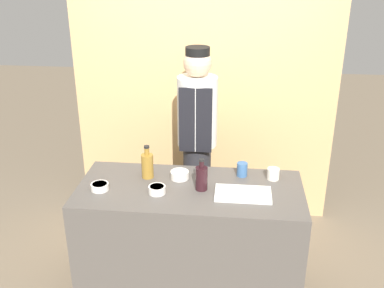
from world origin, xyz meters
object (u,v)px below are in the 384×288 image
(bottle_vinegar, at_px, (147,165))
(sauce_bowl_red, at_px, (157,189))
(bottle_wine, at_px, (201,178))
(cup_blue, at_px, (242,169))
(cutting_board, at_px, (243,194))
(sauce_bowl_green, at_px, (180,174))
(cup_cream, at_px, (273,174))
(sauce_bowl_white, at_px, (100,186))
(chef_center, at_px, (197,140))

(bottle_vinegar, bearing_deg, sauce_bowl_red, -64.32)
(bottle_wine, xyz_separation_m, cup_blue, (0.28, 0.24, -0.04))
(sauce_bowl_red, height_order, cutting_board, sauce_bowl_red)
(bottle_wine, bearing_deg, sauce_bowl_green, 139.49)
(sauce_bowl_green, bearing_deg, bottle_vinegar, -178.65)
(sauce_bowl_green, distance_m, cup_blue, 0.47)
(cup_cream, xyz_separation_m, cup_blue, (-0.23, 0.03, 0.01))
(sauce_bowl_green, distance_m, bottle_vinegar, 0.25)
(sauce_bowl_white, height_order, bottle_vinegar, bottle_vinegar)
(sauce_bowl_red, relative_size, cup_blue, 1.15)
(bottle_vinegar, height_order, cup_blue, bottle_vinegar)
(sauce_bowl_red, bearing_deg, cup_blue, 29.08)
(bottle_vinegar, relative_size, chef_center, 0.15)
(sauce_bowl_white, bearing_deg, bottle_vinegar, 36.87)
(sauce_bowl_white, distance_m, chef_center, 1.00)
(sauce_bowl_red, bearing_deg, cutting_board, 3.10)
(cup_cream, bearing_deg, chef_center, 141.45)
(sauce_bowl_red, distance_m, chef_center, 0.82)
(bottle_vinegar, xyz_separation_m, cup_cream, (0.93, 0.07, -0.06))
(sauce_bowl_red, xyz_separation_m, sauce_bowl_white, (-0.41, 0.01, -0.00))
(bottle_vinegar, distance_m, chef_center, 0.64)
(cup_cream, distance_m, cup_blue, 0.23)
(sauce_bowl_green, height_order, chef_center, chef_center)
(sauce_bowl_white, relative_size, bottle_wine, 0.54)
(cutting_board, bearing_deg, sauce_bowl_white, -178.50)
(cup_blue, distance_m, chef_center, 0.60)
(sauce_bowl_white, height_order, bottle_wine, bottle_wine)
(sauce_bowl_white, distance_m, bottle_vinegar, 0.38)
(cup_blue, relative_size, chef_center, 0.06)
(bottle_wine, relative_size, cup_cream, 2.58)
(chef_center, bearing_deg, cup_cream, -38.55)
(sauce_bowl_green, bearing_deg, cutting_board, -23.55)
(sauce_bowl_red, distance_m, bottle_vinegar, 0.27)
(cutting_board, xyz_separation_m, cup_cream, (0.22, 0.27, 0.03))
(bottle_vinegar, bearing_deg, sauce_bowl_white, -143.13)
(cutting_board, distance_m, bottle_vinegar, 0.74)
(cup_blue, bearing_deg, sauce_bowl_green, -168.87)
(cup_cream, bearing_deg, sauce_bowl_green, -174.66)
(sauce_bowl_red, height_order, bottle_vinegar, bottle_vinegar)
(cutting_board, relative_size, bottle_wine, 1.65)
(bottle_wine, relative_size, cup_blue, 2.25)
(cutting_board, xyz_separation_m, bottle_wine, (-0.29, 0.05, 0.08))
(bottle_wine, distance_m, chef_center, 0.71)
(cutting_board, xyz_separation_m, cup_blue, (-0.01, 0.29, 0.04))
(sauce_bowl_white, height_order, chef_center, chef_center)
(sauce_bowl_green, height_order, cup_blue, cup_blue)
(sauce_bowl_green, relative_size, cup_blue, 1.31)
(sauce_bowl_white, distance_m, sauce_bowl_green, 0.59)
(cutting_board, relative_size, bottle_vinegar, 1.53)
(sauce_bowl_white, distance_m, cutting_board, 1.01)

